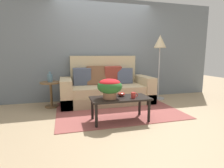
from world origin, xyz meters
TOP-DOWN VIEW (x-y plane):
  - ground_plane at (0.00, 0.00)m, footprint 14.00×14.00m
  - wall_back at (0.00, 1.27)m, footprint 6.40×0.12m
  - area_rug at (0.00, 0.09)m, footprint 2.52×1.82m
  - couch at (-0.07, 0.79)m, footprint 2.20×0.92m
  - coffee_table at (-0.13, -0.52)m, footprint 1.04×0.51m
  - side_table at (-1.37, 0.74)m, footprint 0.46×0.46m
  - floor_lamp at (1.36, 0.77)m, footprint 0.33×0.33m
  - potted_plant at (-0.33, -0.55)m, footprint 0.43×0.43m
  - coffee_mug at (0.08, -0.62)m, footprint 0.12×0.08m
  - snack_bowl at (-0.08, -0.42)m, footprint 0.14×0.14m
  - table_vase at (-1.38, 0.74)m, footprint 0.11×0.11m

SIDE VIEW (x-z plane):
  - ground_plane at x=0.00m, z-range 0.00..0.00m
  - area_rug at x=0.00m, z-range 0.00..0.01m
  - couch at x=-0.07m, z-range -0.23..0.92m
  - coffee_table at x=-0.13m, z-range 0.16..0.59m
  - side_table at x=-1.37m, z-range 0.11..0.69m
  - snack_bowl at x=-0.08m, z-range 0.43..0.50m
  - coffee_mug at x=0.08m, z-range 0.43..0.53m
  - potted_plant at x=-0.33m, z-range 0.47..0.81m
  - table_vase at x=-1.38m, z-range 0.55..0.79m
  - wall_back at x=0.00m, z-range 0.00..2.60m
  - floor_lamp at x=1.36m, z-range 0.52..2.20m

